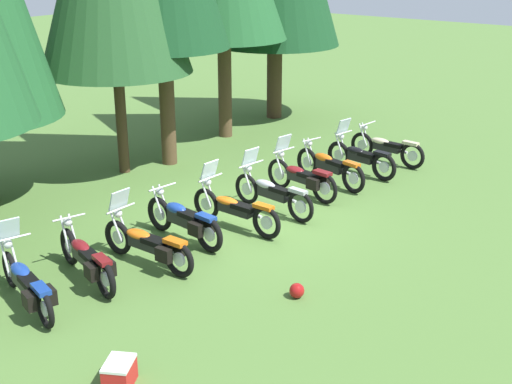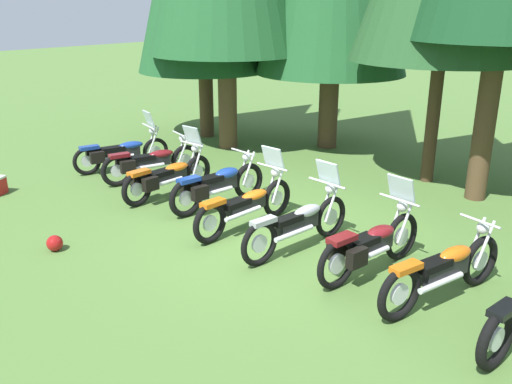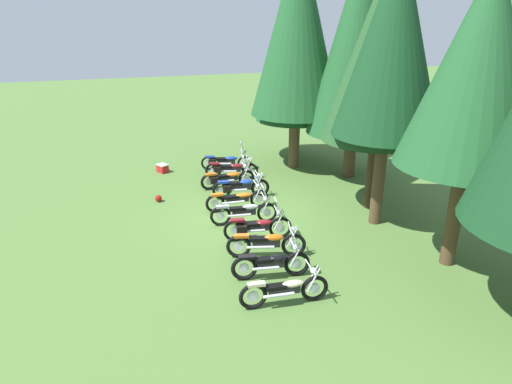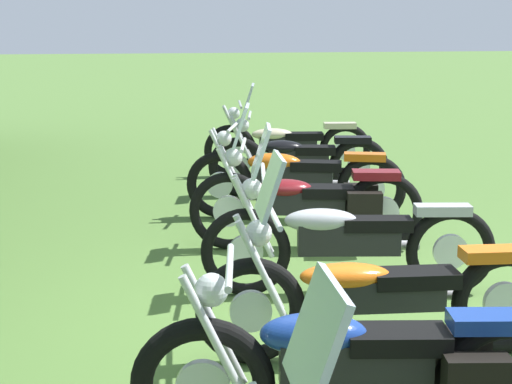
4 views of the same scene
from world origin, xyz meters
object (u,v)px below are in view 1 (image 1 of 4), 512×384
Objects in this scene: motorcycle_9 at (386,147)px; dropped_helmet at (297,291)px; motorcycle_4 at (234,208)px; motorcycle_6 at (302,177)px; motorcycle_0 at (27,282)px; motorcycle_2 at (148,243)px; picnic_cooler at (119,373)px; motorcycle_7 at (329,166)px; motorcycle_8 at (360,157)px; motorcycle_3 at (184,220)px; motorcycle_1 at (87,258)px; motorcycle_5 at (272,192)px.

dropped_helmet is (-7.78, -2.28, -0.31)m from motorcycle_9.
motorcycle_4 is 1.08× the size of motorcycle_6.
motorcycle_2 is at bearing -85.73° from motorcycle_0.
motorcycle_0 is 3.77× the size of picnic_cooler.
motorcycle_9 is at bearing -83.54° from motorcycle_7.
motorcycle_8 is 3.64× the size of picnic_cooler.
motorcycle_2 is 1.02× the size of motorcycle_3.
motorcycle_3 is at bearing -78.10° from motorcycle_0.
motorcycle_9 is (9.52, -1.06, -0.00)m from motorcycle_1.
motorcycle_9 is (10.73, -1.13, -0.01)m from motorcycle_0.
motorcycle_3 is at bearing -78.05° from motorcycle_1.
motorcycle_1 reaches higher than picnic_cooler.
motorcycle_9 is (6.07, -0.46, -0.02)m from motorcycle_4.
motorcycle_7 is at bearing 13.05° from picnic_cooler.
motorcycle_8 is 1.29m from motorcycle_9.
motorcycle_0 is 1.04× the size of motorcycle_8.
motorcycle_7 reaches higher than motorcycle_9.
motorcycle_1 is at bearing 69.00° from motorcycle_2.
motorcycle_5 is 1.28m from motorcycle_6.
motorcycle_7 is at bearing -89.27° from motorcycle_3.
motorcycle_0 is at bearing 130.89° from dropped_helmet.
motorcycle_4 is 2.50m from motorcycle_6.
motorcycle_2 is at bearing -94.05° from motorcycle_1.
motorcycle_1 is 3.74× the size of picnic_cooler.
motorcycle_3 is (2.32, -0.21, 0.02)m from motorcycle_1.
motorcycle_3 is 7.24m from motorcycle_9.
motorcycle_1 is at bearing 92.12° from motorcycle_8.
picnic_cooler is 2.30× the size of dropped_helmet.
motorcycle_9 is (4.85, -0.38, -0.03)m from motorcycle_5.
motorcycle_0 is 4.70m from motorcycle_4.
motorcycle_7 is (4.77, -0.51, -0.00)m from motorcycle_3.
dropped_helmet is (-0.58, -3.13, -0.34)m from motorcycle_3.
motorcycle_8 reaches higher than motorcycle_0.
dropped_helmet is (3.51, -0.57, -0.06)m from picnic_cooler.
motorcycle_5 is at bearing -94.08° from motorcycle_2.
motorcycle_0 is 2.36m from motorcycle_2.
motorcycle_2 reaches higher than motorcycle_7.
motorcycle_7 is at bearing -83.77° from motorcycle_5.
motorcycle_4 is at bearing -102.19° from motorcycle_3.
motorcycle_8 is (3.57, -0.27, -0.01)m from motorcycle_5.
motorcycle_7 is 8.89× the size of dropped_helmet.
motorcycle_5 is at bearing -80.89° from motorcycle_0.
motorcycle_8 is (2.29, -0.30, -0.01)m from motorcycle_6.
motorcycle_3 is 8.65× the size of dropped_helmet.
dropped_helmet is at bearing -9.17° from picnic_cooler.
motorcycle_6 is at bearing -79.40° from motorcycle_0.
motorcycle_1 is 0.96× the size of motorcycle_5.
motorcycle_9 is (2.43, -0.35, -0.02)m from motorcycle_7.
motorcycle_4 is 9.08× the size of dropped_helmet.
motorcycle_5 is at bearing -81.30° from motorcycle_1.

